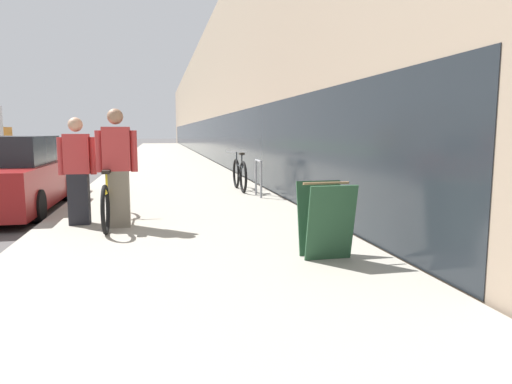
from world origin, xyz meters
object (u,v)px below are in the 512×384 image
at_px(cruiser_bike_nearest, 240,174).
at_px(person_rider, 117,168).
at_px(bike_rack_hoop, 258,174).
at_px(sandwich_board_sign, 325,220).
at_px(tandem_bicycle, 111,200).
at_px(parked_sedan_curbside, 12,177).
at_px(person_bystander, 78,171).

bearing_deg(cruiser_bike_nearest, person_rider, -123.06).
bearing_deg(bike_rack_hoop, cruiser_bike_nearest, 100.99).
xyz_separation_m(cruiser_bike_nearest, sandwich_board_sign, (-0.11, -6.38, 0.04)).
relative_size(tandem_bicycle, cruiser_bike_nearest, 1.33).
bearing_deg(tandem_bicycle, sandwich_board_sign, -44.47).
xyz_separation_m(cruiser_bike_nearest, parked_sedan_curbside, (-4.97, -1.20, 0.15)).
bearing_deg(person_bystander, tandem_bicycle, -4.77).
relative_size(bike_rack_hoop, sandwich_board_sign, 0.94).
bearing_deg(cruiser_bike_nearest, sandwich_board_sign, -90.97).
bearing_deg(person_rider, parked_sedan_curbside, 129.31).
relative_size(tandem_bicycle, parked_sedan_curbside, 0.51).
bearing_deg(bike_rack_hoop, person_bystander, -144.06).
distance_m(person_rider, person_bystander, 0.72).
relative_size(person_bystander, sandwich_board_sign, 1.89).
bearing_deg(sandwich_board_sign, parked_sedan_curbside, 133.19).
height_order(person_bystander, bike_rack_hoop, person_bystander).
relative_size(bike_rack_hoop, parked_sedan_curbside, 0.18).
bearing_deg(bike_rack_hoop, sandwich_board_sign, -93.72).
relative_size(tandem_bicycle, person_rider, 1.31).
bearing_deg(sandwich_board_sign, bike_rack_hoop, 86.28).
xyz_separation_m(person_rider, person_bystander, (-0.63, 0.33, -0.06)).
xyz_separation_m(tandem_bicycle, bike_rack_hoop, (3.00, 2.58, 0.13)).
bearing_deg(sandwich_board_sign, tandem_bicycle, 135.53).
xyz_separation_m(tandem_bicycle, cruiser_bike_nearest, (2.78, 3.76, 0.02)).
distance_m(bike_rack_hoop, parked_sedan_curbside, 5.20).
bearing_deg(cruiser_bike_nearest, tandem_bicycle, -126.44).
bearing_deg(parked_sedan_curbside, bike_rack_hoop, 0.21).
distance_m(bike_rack_hoop, sandwich_board_sign, 5.21).
bearing_deg(parked_sedan_curbside, person_bystander, -55.95).
xyz_separation_m(person_bystander, sandwich_board_sign, (3.16, -2.66, -0.40)).
height_order(person_rider, person_bystander, person_rider).
bearing_deg(bike_rack_hoop, tandem_bicycle, -139.40).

